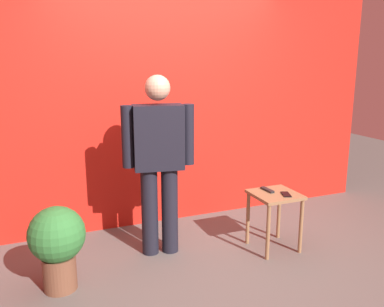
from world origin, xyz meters
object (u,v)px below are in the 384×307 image
(side_table, at_px, (275,204))
(potted_plant, at_px, (57,241))
(tv_remote, at_px, (267,190))
(cell_phone, at_px, (286,194))
(standing_person, at_px, (159,157))

(side_table, xyz_separation_m, potted_plant, (-1.97, 0.03, -0.04))
(side_table, xyz_separation_m, tv_remote, (-0.03, 0.09, 0.12))
(side_table, distance_m, cell_phone, 0.15)
(cell_phone, height_order, tv_remote, tv_remote)
(side_table, bearing_deg, tv_remote, 109.86)
(standing_person, bearing_deg, cell_phone, -21.02)
(standing_person, xyz_separation_m, cell_phone, (1.10, -0.42, -0.37))
(cell_phone, bearing_deg, standing_person, 179.62)
(potted_plant, bearing_deg, tv_remote, 1.81)
(potted_plant, bearing_deg, side_table, -0.79)
(potted_plant, bearing_deg, cell_phone, -3.08)
(cell_phone, relative_size, potted_plant, 0.21)
(potted_plant, bearing_deg, standing_person, 18.45)
(standing_person, height_order, potted_plant, standing_person)
(side_table, distance_m, potted_plant, 1.97)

